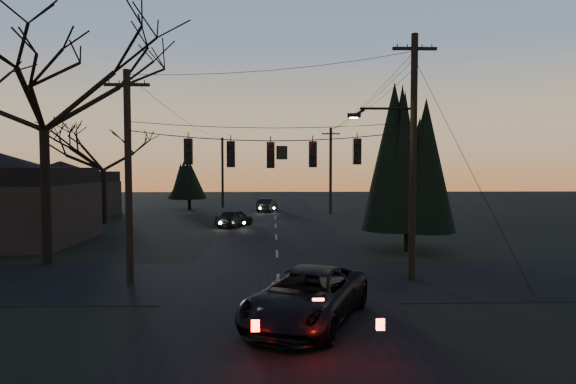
{
  "coord_description": "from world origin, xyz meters",
  "views": [
    {
      "loc": [
        -0.21,
        -9.43,
        4.64
      ],
      "look_at": [
        0.34,
        8.22,
        3.72
      ],
      "focal_mm": 30.0,
      "sensor_mm": 36.0,
      "label": 1
    }
  ],
  "objects_px": {
    "utility_pole_far_l": "(223,207)",
    "suv_near": "(307,297)",
    "utility_pole_left": "(130,282)",
    "bare_tree_left": "(43,75)",
    "evergreen_right": "(408,166)",
    "utility_pole_far_r": "(330,214)",
    "sedan_oncoming_a": "(234,218)",
    "sedan_oncoming_b": "(267,205)",
    "utility_pole_right": "(411,279)"
  },
  "relations": [
    {
      "from": "utility_pole_far_l",
      "to": "evergreen_right",
      "type": "relative_size",
      "value": 0.98
    },
    {
      "from": "utility_pole_left",
      "to": "sedan_oncoming_a",
      "type": "bearing_deg",
      "value": 81.07
    },
    {
      "from": "suv_near",
      "to": "sedan_oncoming_a",
      "type": "height_order",
      "value": "suv_near"
    },
    {
      "from": "utility_pole_right",
      "to": "suv_near",
      "type": "height_order",
      "value": "utility_pole_right"
    },
    {
      "from": "sedan_oncoming_a",
      "to": "sedan_oncoming_b",
      "type": "relative_size",
      "value": 0.96
    },
    {
      "from": "utility_pole_far_l",
      "to": "suv_near",
      "type": "height_order",
      "value": "utility_pole_far_l"
    },
    {
      "from": "sedan_oncoming_a",
      "to": "utility_pole_left",
      "type": "bearing_deg",
      "value": 103.58
    },
    {
      "from": "utility_pole_right",
      "to": "utility_pole_left",
      "type": "height_order",
      "value": "utility_pole_right"
    },
    {
      "from": "bare_tree_left",
      "to": "suv_near",
      "type": "bearing_deg",
      "value": -37.36
    },
    {
      "from": "utility_pole_far_l",
      "to": "evergreen_right",
      "type": "bearing_deg",
      "value": -65.87
    },
    {
      "from": "utility_pole_right",
      "to": "sedan_oncoming_a",
      "type": "distance_m",
      "value": 19.84
    },
    {
      "from": "utility_pole_far_r",
      "to": "bare_tree_left",
      "type": "height_order",
      "value": "bare_tree_left"
    },
    {
      "from": "evergreen_right",
      "to": "suv_near",
      "type": "height_order",
      "value": "evergreen_right"
    },
    {
      "from": "utility_pole_left",
      "to": "suv_near",
      "type": "bearing_deg",
      "value": -38.24
    },
    {
      "from": "utility_pole_far_r",
      "to": "utility_pole_far_l",
      "type": "height_order",
      "value": "utility_pole_far_r"
    },
    {
      "from": "sedan_oncoming_b",
      "to": "evergreen_right",
      "type": "bearing_deg",
      "value": 119.56
    },
    {
      "from": "bare_tree_left",
      "to": "sedan_oncoming_a",
      "type": "relative_size",
      "value": 3.2
    },
    {
      "from": "bare_tree_left",
      "to": "suv_near",
      "type": "height_order",
      "value": "bare_tree_left"
    },
    {
      "from": "utility_pole_far_l",
      "to": "suv_near",
      "type": "distance_m",
      "value": 41.92
    },
    {
      "from": "evergreen_right",
      "to": "utility_pole_far_r",
      "type": "bearing_deg",
      "value": 94.46
    },
    {
      "from": "utility_pole_right",
      "to": "utility_pole_far_r",
      "type": "relative_size",
      "value": 1.18
    },
    {
      "from": "bare_tree_left",
      "to": "sedan_oncoming_b",
      "type": "height_order",
      "value": "bare_tree_left"
    },
    {
      "from": "utility_pole_left",
      "to": "utility_pole_far_l",
      "type": "relative_size",
      "value": 1.06
    },
    {
      "from": "utility_pole_left",
      "to": "bare_tree_left",
      "type": "distance_m",
      "value": 10.83
    },
    {
      "from": "bare_tree_left",
      "to": "evergreen_right",
      "type": "distance_m",
      "value": 18.87
    },
    {
      "from": "utility_pole_far_l",
      "to": "evergreen_right",
      "type": "height_order",
      "value": "evergreen_right"
    },
    {
      "from": "utility_pole_far_l",
      "to": "sedan_oncoming_a",
      "type": "xyz_separation_m",
      "value": [
        2.8,
        -18.18,
        0.68
      ]
    },
    {
      "from": "utility_pole_far_r",
      "to": "sedan_oncoming_a",
      "type": "distance_m",
      "value": 13.41
    },
    {
      "from": "utility_pole_far_r",
      "to": "bare_tree_left",
      "type": "xyz_separation_m",
      "value": [
        -16.47,
        -24.37,
        8.92
      ]
    },
    {
      "from": "utility_pole_far_l",
      "to": "suv_near",
      "type": "relative_size",
      "value": 1.42
    },
    {
      "from": "utility_pole_left",
      "to": "suv_near",
      "type": "distance_m",
      "value": 8.69
    },
    {
      "from": "utility_pole_far_r",
      "to": "bare_tree_left",
      "type": "distance_m",
      "value": 30.74
    },
    {
      "from": "sedan_oncoming_a",
      "to": "sedan_oncoming_b",
      "type": "distance_m",
      "value": 12.71
    },
    {
      "from": "utility_pole_far_r",
      "to": "sedan_oncoming_b",
      "type": "relative_size",
      "value": 2.05
    },
    {
      "from": "utility_pole_left",
      "to": "sedan_oncoming_b",
      "type": "height_order",
      "value": "utility_pole_left"
    },
    {
      "from": "utility_pole_left",
      "to": "sedan_oncoming_b",
      "type": "distance_m",
      "value": 30.75
    },
    {
      "from": "utility_pole_far_l",
      "to": "sedan_oncoming_b",
      "type": "distance_m",
      "value": 7.75
    },
    {
      "from": "utility_pole_right",
      "to": "suv_near",
      "type": "bearing_deg",
      "value": -131.25
    },
    {
      "from": "utility_pole_far_r",
      "to": "sedan_oncoming_a",
      "type": "relative_size",
      "value": 2.13
    },
    {
      "from": "utility_pole_right",
      "to": "utility_pole_far_r",
      "type": "distance_m",
      "value": 28.0
    },
    {
      "from": "utility_pole_left",
      "to": "evergreen_right",
      "type": "bearing_deg",
      "value": 26.62
    },
    {
      "from": "bare_tree_left",
      "to": "utility_pole_far_r",
      "type": "bearing_deg",
      "value": 55.95
    },
    {
      "from": "utility_pole_right",
      "to": "evergreen_right",
      "type": "xyz_separation_m",
      "value": [
        1.67,
        6.6,
        4.67
      ]
    },
    {
      "from": "suv_near",
      "to": "sedan_oncoming_a",
      "type": "xyz_separation_m",
      "value": [
        -4.0,
        23.18,
        -0.1
      ]
    },
    {
      "from": "sedan_oncoming_b",
      "to": "utility_pole_right",
      "type": "bearing_deg",
      "value": 112.71
    },
    {
      "from": "utility_pole_far_r",
      "to": "suv_near",
      "type": "height_order",
      "value": "utility_pole_far_r"
    },
    {
      "from": "evergreen_right",
      "to": "sedan_oncoming_a",
      "type": "height_order",
      "value": "evergreen_right"
    },
    {
      "from": "utility_pole_left",
      "to": "utility_pole_far_l",
      "type": "height_order",
      "value": "utility_pole_left"
    },
    {
      "from": "suv_near",
      "to": "bare_tree_left",
      "type": "bearing_deg",
      "value": 166.25
    },
    {
      "from": "utility_pole_right",
      "to": "bare_tree_left",
      "type": "distance_m",
      "value": 19.08
    }
  ]
}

